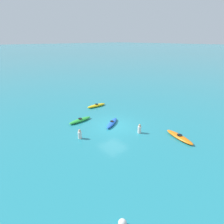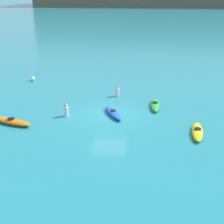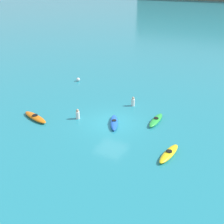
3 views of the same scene
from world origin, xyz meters
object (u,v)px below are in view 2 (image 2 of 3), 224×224
at_px(kayak_blue, 113,113).
at_px(kayak_green, 155,105).
at_px(kayak_orange, 11,121).
at_px(person_near_shore, 117,91).
at_px(buoy_white, 33,79).
at_px(person_by_kayaks, 66,111).
at_px(kayak_yellow, 197,131).

distance_m(kayak_blue, kayak_green, 3.45).
relative_size(kayak_orange, person_near_shore, 3.51).
distance_m(buoy_white, person_by_kayaks, 9.71).
relative_size(kayak_blue, person_by_kayaks, 2.98).
relative_size(buoy_white, person_by_kayaks, 0.46).
bearing_deg(kayak_yellow, person_near_shore, 132.16).
height_order(buoy_white, person_by_kayaks, person_by_kayaks).
height_order(kayak_green, kayak_yellow, same).
xyz_separation_m(kayak_green, kayak_yellow, (2.58, -4.20, 0.00)).
height_order(kayak_blue, kayak_green, same).
distance_m(kayak_blue, person_by_kayaks, 3.18).
bearing_deg(person_near_shore, person_by_kayaks, -121.07).
bearing_deg(kayak_yellow, kayak_green, 121.56).
xyz_separation_m(person_near_shore, person_by_kayaks, (-2.83, -4.70, 0.00)).
bearing_deg(kayak_green, kayak_blue, -143.75).
height_order(person_near_shore, person_by_kayaks, same).
height_order(kayak_green, buoy_white, buoy_white).
height_order(kayak_yellow, kayak_orange, same).
xyz_separation_m(buoy_white, person_near_shore, (8.47, -3.20, 0.18)).
xyz_separation_m(kayak_orange, buoy_white, (-2.57, 9.68, 0.04)).
height_order(kayak_green, person_by_kayaks, person_by_kayaks).
distance_m(kayak_green, person_by_kayaks, 6.47).
bearing_deg(person_by_kayaks, buoy_white, 125.53).
distance_m(buoy_white, person_near_shore, 9.06).
xyz_separation_m(kayak_blue, person_by_kayaks, (-3.11, -0.63, 0.22)).
relative_size(kayak_blue, kayak_yellow, 0.97).
xyz_separation_m(kayak_blue, buoy_white, (-8.75, 7.27, 0.04)).
bearing_deg(buoy_white, person_by_kayaks, -54.47).
height_order(kayak_yellow, buoy_white, buoy_white).
relative_size(kayak_yellow, buoy_white, 6.59).
xyz_separation_m(kayak_green, person_near_shore, (-3.06, 2.03, 0.22)).
distance_m(kayak_green, buoy_white, 12.67).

